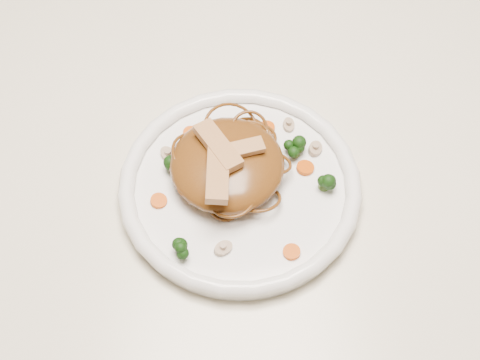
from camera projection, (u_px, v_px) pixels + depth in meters
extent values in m
plane|color=brown|center=(244.00, 339.00, 1.54)|extent=(4.00, 4.00, 0.00)
cube|color=silver|center=(246.00, 147.00, 0.92)|extent=(1.20, 0.80, 0.04)
cylinder|color=white|center=(240.00, 190.00, 0.86)|extent=(0.35, 0.35, 0.02)
ellipsoid|color=brown|center=(227.00, 164.00, 0.84)|extent=(0.16, 0.16, 0.04)
cube|color=tan|center=(239.00, 149.00, 0.82)|extent=(0.06, 0.03, 0.01)
cube|color=tan|center=(218.00, 146.00, 0.82)|extent=(0.05, 0.08, 0.01)
cube|color=tan|center=(217.00, 174.00, 0.80)|extent=(0.03, 0.08, 0.01)
cylinder|color=#C94807|center=(267.00, 128.00, 0.89)|extent=(0.02, 0.02, 0.00)
cylinder|color=#C94807|center=(159.00, 201.00, 0.84)|extent=(0.03, 0.03, 0.00)
cylinder|color=#C94807|center=(305.00, 168.00, 0.86)|extent=(0.03, 0.03, 0.00)
cylinder|color=#C94807|center=(190.00, 133.00, 0.89)|extent=(0.02, 0.02, 0.00)
cylinder|color=#C94807|center=(292.00, 252.00, 0.80)|extent=(0.02, 0.02, 0.00)
cylinder|color=beige|center=(223.00, 248.00, 0.80)|extent=(0.03, 0.03, 0.01)
cylinder|color=beige|center=(315.00, 149.00, 0.88)|extent=(0.03, 0.03, 0.01)
cylinder|color=beige|center=(168.00, 155.00, 0.87)|extent=(0.03, 0.03, 0.01)
cylinder|color=beige|center=(289.00, 125.00, 0.90)|extent=(0.02, 0.02, 0.01)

